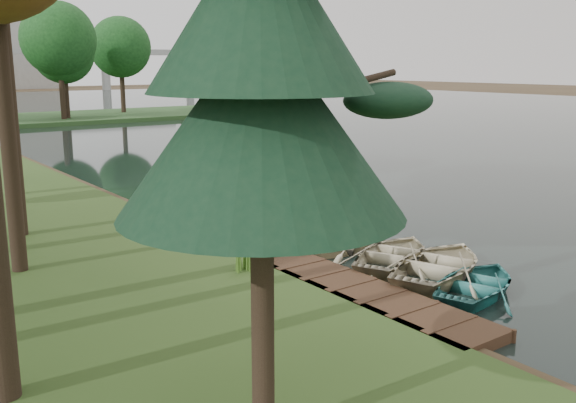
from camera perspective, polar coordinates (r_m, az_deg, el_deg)
ground at (r=19.72m, az=1.31°, el=-4.15°), size 300.00×300.00×0.00m
water at (r=54.62m, az=13.46°, el=6.03°), size 130.00×200.00×0.05m
boardwalk at (r=18.78m, az=-2.55°, el=-4.52°), size 1.60×16.00×0.30m
peninsula at (r=68.05m, az=-19.81°, el=6.97°), size 50.00×14.00×0.45m
far_trees at (r=66.96m, az=-22.98°, el=11.98°), size 45.60×5.60×8.80m
building_a at (r=160.47m, az=-22.04°, el=12.53°), size 10.00×8.00×18.00m
rowboat_0 at (r=16.34m, az=16.54°, el=-6.72°), size 3.84×3.23×0.68m
rowboat_1 at (r=17.31m, az=13.37°, el=-5.21°), size 4.76×4.09×0.83m
rowboat_2 at (r=18.14m, az=9.43°, el=-4.40°), size 4.30×3.80×0.74m
rowboat_3 at (r=19.33m, az=5.15°, el=-3.27°), size 3.73×2.86×0.72m
rowboat_4 at (r=20.57m, az=3.18°, el=-2.36°), size 3.50×2.70×0.67m
rowboat_5 at (r=21.59m, az=0.43°, el=-1.58°), size 3.77×2.93×0.72m
rowboat_6 at (r=22.49m, az=-1.53°, el=-1.05°), size 4.05×3.54×0.70m
rowboat_7 at (r=24.09m, az=-3.19°, el=-0.19°), size 3.74×3.04×0.68m
rowboat_8 at (r=25.14m, az=-5.61°, el=0.46°), size 4.60×3.79×0.83m
pine_tree at (r=8.27m, az=-2.47°, el=12.64°), size 3.80×3.80×8.37m
reeds_0 at (r=16.70m, az=-3.92°, el=-4.37°), size 0.60×0.60×0.98m
reeds_1 at (r=16.53m, az=-4.33°, el=-4.44°), size 0.60×0.60×1.05m
reeds_2 at (r=21.25m, az=-10.93°, el=-0.78°), size 0.60×0.60×1.12m
reeds_3 at (r=21.82m, az=-11.17°, el=-0.72°), size 0.60×0.60×0.92m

